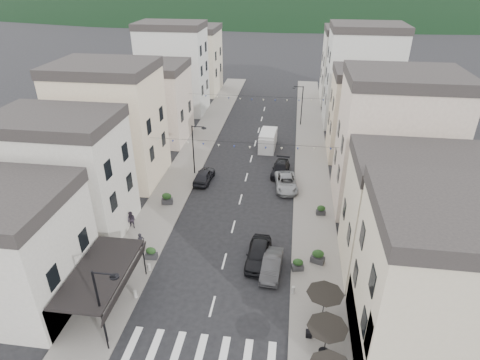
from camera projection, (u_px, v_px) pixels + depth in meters
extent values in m
cube|color=slate|center=(195.00, 152.00, 52.28)|extent=(4.00, 76.00, 0.12)
cube|color=slate|center=(311.00, 158.00, 50.48)|extent=(4.00, 76.00, 0.12)
cube|color=#C1B599|center=(452.00, 294.00, 22.88)|extent=(10.00, 8.00, 10.00)
cube|color=black|center=(100.00, 272.00, 27.24)|extent=(3.60, 7.50, 0.15)
cube|color=black|center=(126.00, 280.00, 27.26)|extent=(0.34, 7.50, 0.99)
cylinder|color=black|center=(105.00, 332.00, 24.74)|extent=(0.10, 0.10, 3.20)
cylinder|color=black|center=(144.00, 259.00, 30.85)|extent=(0.10, 0.10, 3.20)
cube|color=#B4AFA5|center=(66.00, 180.00, 35.08)|extent=(10.00, 7.00, 10.00)
cube|color=#262323|center=(52.00, 120.00, 32.47)|extent=(10.20, 7.14, 1.00)
cube|color=beige|center=(112.00, 128.00, 43.33)|extent=(10.00, 8.00, 12.00)
cube|color=#262323|center=(102.00, 67.00, 40.24)|extent=(10.20, 8.16, 1.00)
cube|color=#B2A090|center=(150.00, 105.00, 54.38)|extent=(10.00, 8.00, 9.50)
cube|color=#262323|center=(145.00, 66.00, 51.89)|extent=(10.20, 8.16, 1.00)
cube|color=#B7B8B2|center=(174.00, 72.00, 64.02)|extent=(10.00, 7.00, 13.00)
cube|color=#262323|center=(170.00, 25.00, 60.70)|extent=(10.20, 7.14, 1.00)
cube|color=#C1B599|center=(192.00, 62.00, 74.96)|extent=(10.00, 9.00, 11.00)
cube|color=#262323|center=(190.00, 28.00, 72.12)|extent=(10.20, 9.18, 1.00)
cube|color=#C1B599|center=(415.00, 223.00, 30.09)|extent=(10.00, 7.00, 9.00)
cube|color=#262323|center=(430.00, 163.00, 27.72)|extent=(10.20, 7.14, 1.00)
cube|color=#B2A090|center=(393.00, 148.00, 37.99)|extent=(10.00, 8.00, 12.50)
cube|color=#262323|center=(407.00, 77.00, 34.78)|extent=(10.20, 8.16, 1.00)
cube|color=beige|center=(372.00, 118.00, 49.05)|extent=(10.00, 7.00, 10.00)
cube|color=#262323|center=(379.00, 73.00, 46.44)|extent=(10.20, 7.14, 1.00)
cube|color=#B7B8B2|center=(361.00, 80.00, 58.68)|extent=(10.00, 8.00, 13.50)
cube|color=#262323|center=(369.00, 27.00, 55.24)|extent=(10.20, 8.16, 1.00)
cube|color=#B4AFA5|center=(352.00, 68.00, 69.62)|extent=(10.00, 9.00, 11.50)
cube|color=#262323|center=(357.00, 30.00, 66.66)|extent=(10.20, 9.18, 1.00)
cylinder|color=black|center=(325.00, 343.00, 24.42)|extent=(0.06, 0.06, 2.30)
cone|color=black|center=(327.00, 330.00, 23.89)|extent=(2.50, 2.50, 0.55)
cylinder|color=black|center=(324.00, 352.00, 24.79)|extent=(0.70, 0.70, 0.04)
cylinder|color=black|center=(323.00, 309.00, 26.86)|extent=(0.06, 0.06, 2.30)
cone|color=black|center=(325.00, 296.00, 26.34)|extent=(2.50, 2.50, 0.55)
cylinder|color=black|center=(322.00, 317.00, 27.23)|extent=(0.70, 0.70, 0.04)
cylinder|color=black|center=(100.00, 309.00, 24.55)|extent=(0.14, 0.14, 6.00)
cylinder|color=black|center=(103.00, 274.00, 23.09)|extent=(1.40, 0.10, 0.10)
cylinder|color=black|center=(115.00, 277.00, 23.09)|extent=(0.56, 0.56, 0.08)
cylinder|color=black|center=(193.00, 150.00, 45.49)|extent=(0.14, 0.14, 6.00)
cylinder|color=black|center=(198.00, 127.00, 44.03)|extent=(1.40, 0.10, 0.10)
cylinder|color=black|center=(204.00, 128.00, 44.02)|extent=(0.56, 0.56, 0.08)
cylinder|color=black|center=(302.00, 106.00, 59.72)|extent=(0.14, 0.14, 6.00)
cylinder|color=black|center=(298.00, 87.00, 58.43)|extent=(1.40, 0.10, 0.10)
cylinder|color=black|center=(294.00, 88.00, 58.58)|extent=(0.56, 0.56, 0.08)
cylinder|color=gray|center=(135.00, 294.00, 29.22)|extent=(0.26, 0.26, 0.60)
cylinder|color=gray|center=(149.00, 267.00, 31.83)|extent=(0.26, 0.26, 0.60)
cylinder|color=gray|center=(293.00, 290.00, 29.59)|extent=(0.26, 0.26, 0.60)
cylinder|color=black|center=(242.00, 143.00, 39.84)|extent=(19.00, 0.02, 0.02)
cone|color=beige|center=(158.00, 140.00, 40.97)|extent=(0.28, 0.28, 0.24)
cone|color=navy|center=(173.00, 141.00, 40.83)|extent=(0.28, 0.28, 0.24)
cone|color=beige|center=(188.00, 143.00, 40.67)|extent=(0.28, 0.28, 0.24)
cone|color=navy|center=(203.00, 144.00, 40.52)|extent=(0.28, 0.28, 0.24)
cone|color=beige|center=(219.00, 146.00, 40.35)|extent=(0.28, 0.28, 0.24)
cone|color=navy|center=(234.00, 147.00, 40.17)|extent=(0.28, 0.28, 0.24)
cone|color=beige|center=(250.00, 147.00, 39.98)|extent=(0.28, 0.28, 0.24)
cone|color=navy|center=(266.00, 148.00, 39.78)|extent=(0.28, 0.28, 0.24)
cone|color=beige|center=(282.00, 149.00, 39.57)|extent=(0.28, 0.28, 0.24)
cone|color=navy|center=(298.00, 149.00, 39.35)|extent=(0.28, 0.28, 0.24)
cone|color=beige|center=(314.00, 149.00, 39.12)|extent=(0.28, 0.28, 0.24)
cone|color=navy|center=(331.00, 149.00, 38.89)|extent=(0.28, 0.28, 0.24)
cylinder|color=black|center=(258.00, 96.00, 53.80)|extent=(19.00, 0.02, 0.02)
cone|color=beige|center=(194.00, 95.00, 54.93)|extent=(0.28, 0.28, 0.24)
cone|color=navy|center=(206.00, 96.00, 54.78)|extent=(0.28, 0.28, 0.24)
cone|color=beige|center=(217.00, 97.00, 54.63)|extent=(0.28, 0.28, 0.24)
cone|color=navy|center=(229.00, 98.00, 54.47)|extent=(0.28, 0.28, 0.24)
cone|color=beige|center=(240.00, 99.00, 54.30)|extent=(0.28, 0.28, 0.24)
cone|color=navy|center=(252.00, 100.00, 54.12)|extent=(0.28, 0.28, 0.24)
cone|color=beige|center=(263.00, 100.00, 53.93)|extent=(0.28, 0.28, 0.24)
cone|color=navy|center=(275.00, 100.00, 53.73)|extent=(0.28, 0.28, 0.24)
cone|color=beige|center=(287.00, 101.00, 53.52)|extent=(0.28, 0.28, 0.24)
cone|color=navy|center=(299.00, 101.00, 53.30)|extent=(0.28, 0.28, 0.24)
cone|color=beige|center=(311.00, 101.00, 53.07)|extent=(0.28, 0.28, 0.24)
cone|color=navy|center=(323.00, 100.00, 52.84)|extent=(0.28, 0.28, 0.24)
imported|color=black|center=(259.00, 254.00, 32.69)|extent=(2.07, 4.76, 1.60)
imported|color=#323234|center=(272.00, 265.00, 31.63)|extent=(1.71, 4.23, 1.36)
imported|color=gray|center=(286.00, 183.00, 43.59)|extent=(2.88, 5.21, 1.38)
imported|color=black|center=(280.00, 169.00, 46.59)|extent=(2.27, 4.73, 1.33)
imported|color=black|center=(204.00, 175.00, 44.98)|extent=(1.99, 4.39, 1.46)
cube|color=silver|center=(268.00, 140.00, 53.11)|extent=(2.19, 5.14, 2.11)
cube|color=silver|center=(268.00, 134.00, 52.03)|extent=(2.08, 3.45, 0.53)
cylinder|color=black|center=(260.00, 150.00, 51.91)|extent=(0.29, 0.75, 0.74)
cylinder|color=black|center=(273.00, 151.00, 51.66)|extent=(0.29, 0.75, 0.74)
cylinder|color=black|center=(263.00, 139.00, 55.21)|extent=(0.29, 0.75, 0.74)
cylinder|color=black|center=(275.00, 140.00, 54.95)|extent=(0.29, 0.75, 0.74)
imported|color=black|center=(141.00, 242.00, 33.77)|extent=(0.74, 0.68, 1.70)
imported|color=#27212C|center=(131.00, 220.00, 36.70)|extent=(0.93, 0.79, 1.70)
cube|color=#2D2D30|center=(152.00, 256.00, 33.14)|extent=(0.98, 0.56, 0.48)
ellipsoid|color=black|center=(151.00, 251.00, 32.89)|extent=(0.85, 0.54, 0.62)
cube|color=#2F2F31|center=(167.00, 201.00, 40.72)|extent=(1.19, 0.80, 0.55)
ellipsoid|color=black|center=(167.00, 196.00, 40.43)|extent=(0.97, 0.62, 0.70)
cube|color=#2B2B2E|center=(317.00, 260.00, 32.67)|extent=(1.24, 0.95, 0.55)
ellipsoid|color=black|center=(318.00, 254.00, 32.39)|extent=(0.97, 0.62, 0.70)
cube|color=#323134|center=(298.00, 267.00, 31.90)|extent=(1.04, 0.72, 0.47)
ellipsoid|color=black|center=(298.00, 262.00, 31.65)|extent=(0.83, 0.53, 0.60)
cube|color=#29292C|center=(321.00, 212.00, 38.97)|extent=(0.94, 0.56, 0.45)
ellipsoid|color=black|center=(321.00, 208.00, 38.74)|extent=(0.79, 0.50, 0.58)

